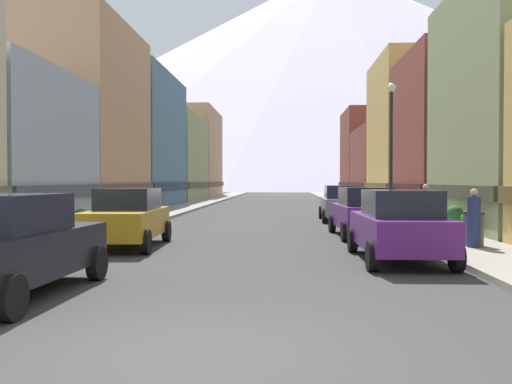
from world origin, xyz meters
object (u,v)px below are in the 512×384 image
(car_right_1, at_px, (364,212))
(pedestrian_0, at_px, (426,209))
(car_right_2, at_px, (341,203))
(potted_plant_2, at_px, (455,217))
(streetlamp_right, at_px, (391,133))
(potted_plant_1, at_px, (467,224))
(pedestrian_2, at_px, (474,220))
(car_left_0, at_px, (8,245))
(trash_bin_right, at_px, (473,229))
(car_left_1, at_px, (127,217))
(car_right_0, at_px, (399,225))
(potted_plant_0, at_px, (81,217))

(car_right_1, distance_m, pedestrian_0, 2.69)
(car_right_2, xyz_separation_m, potted_plant_2, (3.20, -7.76, -0.17))
(streetlamp_right, bearing_deg, potted_plant_1, -69.74)
(pedestrian_2, bearing_deg, car_left_0, -147.28)
(trash_bin_right, bearing_deg, car_left_1, 177.47)
(potted_plant_1, bearing_deg, car_right_0, -124.43)
(streetlamp_right, bearing_deg, car_right_1, -116.33)
(trash_bin_right, xyz_separation_m, potted_plant_1, (0.65, 2.51, -0.07))
(potted_plant_1, bearing_deg, pedestrian_0, 107.02)
(car_left_1, relative_size, potted_plant_0, 5.77)
(car_right_1, xyz_separation_m, pedestrian_0, (2.45, 1.11, 0.06))
(pedestrian_0, bearing_deg, potted_plant_0, 179.08)
(potted_plant_1, distance_m, pedestrian_2, 2.95)
(potted_plant_1, height_order, pedestrian_2, pedestrian_2)
(trash_bin_right, bearing_deg, potted_plant_2, 80.53)
(potted_plant_0, bearing_deg, potted_plant_2, -5.19)
(car_right_2, bearing_deg, streetlamp_right, -71.66)
(car_right_1, relative_size, potted_plant_0, 5.77)
(car_left_1, xyz_separation_m, car_right_2, (7.60, 11.21, 0.00))
(potted_plant_2, relative_size, pedestrian_0, 0.56)
(trash_bin_right, bearing_deg, car_right_1, 123.50)
(car_right_2, distance_m, potted_plant_2, 8.39)
(car_left_0, xyz_separation_m, potted_plant_1, (10.80, 9.29, -0.33))
(car_right_2, height_order, potted_plant_1, car_right_2)
(car_right_0, height_order, pedestrian_2, pedestrian_2)
(trash_bin_right, bearing_deg, potted_plant_0, 158.84)
(car_left_1, relative_size, trash_bin_right, 4.56)
(car_right_2, distance_m, trash_bin_right, 11.93)
(car_right_0, relative_size, pedestrian_2, 2.70)
(potted_plant_1, height_order, pedestrian_0, pedestrian_0)
(pedestrian_2, bearing_deg, car_right_2, 101.56)
(pedestrian_0, bearing_deg, potted_plant_2, -54.71)
(car_right_2, height_order, potted_plant_0, car_right_2)
(car_left_0, relative_size, car_right_1, 1.00)
(car_left_1, bearing_deg, car_left_0, -90.00)
(potted_plant_1, distance_m, pedestrian_0, 2.59)
(car_right_2, xyz_separation_m, potted_plant_1, (3.20, -9.15, -0.33))
(trash_bin_right, distance_m, potted_plant_1, 2.59)
(trash_bin_right, xyz_separation_m, streetlamp_right, (-1.00, 6.98, 3.34))
(car_left_1, distance_m, potted_plant_0, 5.71)
(car_right_0, height_order, streetlamp_right, streetlamp_right)
(car_right_2, bearing_deg, car_right_1, -89.97)
(car_left_0, height_order, trash_bin_right, car_left_0)
(car_right_2, xyz_separation_m, pedestrian_2, (2.45, -11.98, 0.00))
(car_left_0, height_order, car_right_2, same)
(car_right_2, xyz_separation_m, pedestrian_0, (2.45, -6.70, 0.06))
(car_left_0, height_order, car_right_0, same)
(car_right_0, bearing_deg, pedestrian_0, 71.01)
(potted_plant_0, bearing_deg, potted_plant_1, -10.77)
(car_right_1, height_order, potted_plant_2, car_right_1)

